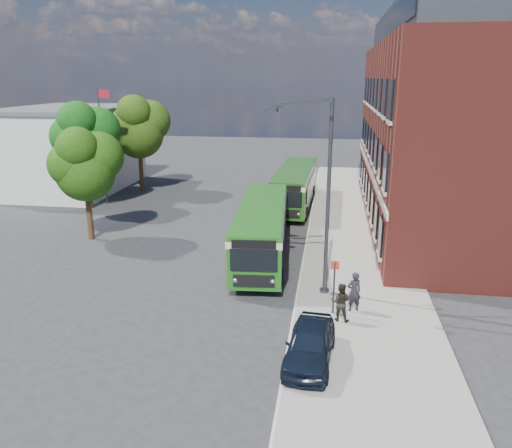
% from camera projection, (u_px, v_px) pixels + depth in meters
% --- Properties ---
extents(ground, '(120.00, 120.00, 0.00)m').
position_uv_depth(ground, '(225.00, 272.00, 26.14)').
color(ground, '#29292C').
rests_on(ground, ground).
extents(pavement, '(6.00, 48.00, 0.15)m').
position_uv_depth(pavement, '(355.00, 232.00, 32.69)').
color(pavement, gray).
rests_on(pavement, ground).
extents(kerb_line, '(0.12, 48.00, 0.01)m').
position_uv_depth(kerb_line, '(308.00, 231.00, 33.15)').
color(kerb_line, beige).
rests_on(kerb_line, ground).
extents(brick_office, '(12.10, 26.00, 14.20)m').
position_uv_depth(brick_office, '(464.00, 121.00, 33.51)').
color(brick_office, maroon).
rests_on(brick_office, ground).
extents(white_building, '(9.40, 13.40, 7.30)m').
position_uv_depth(white_building, '(70.00, 149.00, 44.76)').
color(white_building, beige).
rests_on(white_building, ground).
extents(flagpole, '(0.95, 0.10, 9.00)m').
position_uv_depth(flagpole, '(103.00, 142.00, 38.86)').
color(flagpole, '#323537').
rests_on(flagpole, ground).
extents(street_lamp, '(2.96, 2.38, 9.00)m').
position_uv_depth(street_lamp, '(320.00, 195.00, 22.18)').
color(street_lamp, '#323537').
rests_on(street_lamp, ground).
extents(bus_stop_sign, '(0.35, 0.08, 2.52)m').
position_uv_depth(bus_stop_sign, '(334.00, 284.00, 20.92)').
color(bus_stop_sign, '#323537').
rests_on(bus_stop_sign, ground).
extents(bus_front, '(3.44, 11.84, 3.02)m').
position_uv_depth(bus_front, '(262.00, 226.00, 27.92)').
color(bus_front, '#205F18').
rests_on(bus_front, ground).
extents(bus_rear, '(2.94, 11.98, 3.02)m').
position_uv_depth(bus_rear, '(295.00, 183.00, 39.11)').
color(bus_rear, '#205117').
rests_on(bus_rear, ground).
extents(parked_car, '(1.92, 4.10, 1.36)m').
position_uv_depth(parked_car, '(310.00, 344.00, 17.54)').
color(parked_car, black).
rests_on(parked_car, pavement).
extents(pedestrian_a, '(0.76, 0.65, 1.77)m').
position_uv_depth(pedestrian_a, '(354.00, 292.00, 21.31)').
color(pedestrian_a, black).
rests_on(pedestrian_a, pavement).
extents(pedestrian_b, '(0.88, 0.73, 1.64)m').
position_uv_depth(pedestrian_b, '(341.00, 302.00, 20.47)').
color(pedestrian_b, black).
rests_on(pedestrian_b, pavement).
extents(tree_left, '(4.20, 3.99, 7.09)m').
position_uv_depth(tree_left, '(85.00, 164.00, 30.17)').
color(tree_left, '#322212').
rests_on(tree_left, ground).
extents(tree_mid, '(4.85, 4.61, 8.18)m').
position_uv_depth(tree_mid, '(85.00, 136.00, 37.43)').
color(tree_mid, '#322212').
rests_on(tree_mid, ground).
extents(tree_right, '(5.00, 4.76, 8.44)m').
position_uv_depth(tree_right, '(139.00, 126.00, 43.06)').
color(tree_right, '#322212').
rests_on(tree_right, ground).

